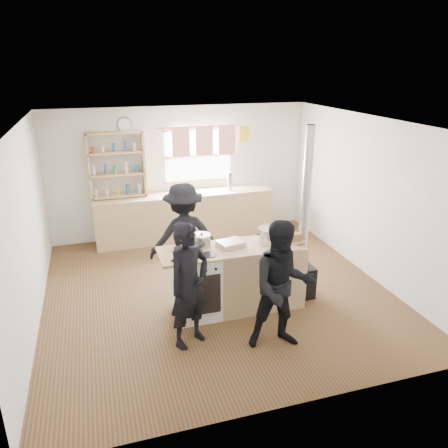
{
  "coord_description": "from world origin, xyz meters",
  "views": [
    {
      "loc": [
        -1.59,
        -5.64,
        3.26
      ],
      "look_at": [
        0.09,
        -0.1,
        1.1
      ],
      "focal_mm": 35.0,
      "sensor_mm": 36.0,
      "label": 1
    }
  ],
  "objects_px": {
    "person_near_right": "(282,286)",
    "stockpot_stove": "(202,240)",
    "thermos": "(230,182)",
    "skillet_greens": "(191,253)",
    "bread_board": "(293,238)",
    "flue_heater": "(302,255)",
    "stockpot_counter": "(270,235)",
    "person_far": "(184,236)",
    "cooking_island": "(237,278)",
    "person_near_left": "(189,285)",
    "roast_tray": "(231,243)"
  },
  "relations": [
    {
      "from": "roast_tray",
      "to": "flue_heater",
      "type": "distance_m",
      "value": 1.12
    },
    {
      "from": "roast_tray",
      "to": "flue_heater",
      "type": "xyz_separation_m",
      "value": [
        1.08,
        0.01,
        -0.32
      ]
    },
    {
      "from": "flue_heater",
      "to": "person_near_right",
      "type": "relative_size",
      "value": 1.56
    },
    {
      "from": "thermos",
      "to": "person_near_left",
      "type": "height_order",
      "value": "person_near_left"
    },
    {
      "from": "cooking_island",
      "to": "skillet_greens",
      "type": "height_order",
      "value": "skillet_greens"
    },
    {
      "from": "bread_board",
      "to": "person_near_right",
      "type": "distance_m",
      "value": 1.08
    },
    {
      "from": "person_near_left",
      "to": "person_far",
      "type": "bearing_deg",
      "value": 50.79
    },
    {
      "from": "stockpot_counter",
      "to": "person_near_right",
      "type": "distance_m",
      "value": 1.03
    },
    {
      "from": "stockpot_counter",
      "to": "flue_heater",
      "type": "distance_m",
      "value": 0.66
    },
    {
      "from": "bread_board",
      "to": "person_near_left",
      "type": "height_order",
      "value": "person_near_left"
    },
    {
      "from": "thermos",
      "to": "skillet_greens",
      "type": "relative_size",
      "value": 0.76
    },
    {
      "from": "stockpot_stove",
      "to": "person_near_left",
      "type": "distance_m",
      "value": 0.86
    },
    {
      "from": "thermos",
      "to": "person_near_right",
      "type": "height_order",
      "value": "person_near_right"
    },
    {
      "from": "person_near_left",
      "to": "person_near_right",
      "type": "bearing_deg",
      "value": -48.89
    },
    {
      "from": "cooking_island",
      "to": "roast_tray",
      "type": "distance_m",
      "value": 0.51
    },
    {
      "from": "cooking_island",
      "to": "person_far",
      "type": "bearing_deg",
      "value": 122.67
    },
    {
      "from": "flue_heater",
      "to": "person_far",
      "type": "distance_m",
      "value": 1.76
    },
    {
      "from": "person_near_right",
      "to": "stockpot_stove",
      "type": "bearing_deg",
      "value": 131.24
    },
    {
      "from": "stockpot_stove",
      "to": "bread_board",
      "type": "height_order",
      "value": "stockpot_stove"
    },
    {
      "from": "thermos",
      "to": "stockpot_counter",
      "type": "bearing_deg",
      "value": -96.25
    },
    {
      "from": "thermos",
      "to": "bread_board",
      "type": "bearing_deg",
      "value": -89.51
    },
    {
      "from": "roast_tray",
      "to": "flue_heater",
      "type": "bearing_deg",
      "value": 0.38
    },
    {
      "from": "stockpot_counter",
      "to": "bread_board",
      "type": "distance_m",
      "value": 0.34
    },
    {
      "from": "bread_board",
      "to": "flue_heater",
      "type": "relative_size",
      "value": 0.12
    },
    {
      "from": "stockpot_stove",
      "to": "person_near_right",
      "type": "distance_m",
      "value": 1.33
    },
    {
      "from": "flue_heater",
      "to": "person_near_right",
      "type": "bearing_deg",
      "value": -127.02
    },
    {
      "from": "roast_tray",
      "to": "thermos",
      "type": "bearing_deg",
      "value": 72.77
    },
    {
      "from": "thermos",
      "to": "stockpot_stove",
      "type": "relative_size",
      "value": 1.25
    },
    {
      "from": "stockpot_counter",
      "to": "person_near_left",
      "type": "distance_m",
      "value": 1.43
    },
    {
      "from": "cooking_island",
      "to": "flue_heater",
      "type": "xyz_separation_m",
      "value": [
        0.99,
        0.04,
        0.19
      ]
    },
    {
      "from": "person_near_right",
      "to": "bread_board",
      "type": "bearing_deg",
      "value": 68.02
    },
    {
      "from": "roast_tray",
      "to": "person_far",
      "type": "relative_size",
      "value": 0.24
    },
    {
      "from": "flue_heater",
      "to": "stockpot_counter",
      "type": "bearing_deg",
      "value": -176.19
    },
    {
      "from": "flue_heater",
      "to": "person_far",
      "type": "xyz_separation_m",
      "value": [
        -1.55,
        0.82,
        0.16
      ]
    },
    {
      "from": "person_near_right",
      "to": "person_far",
      "type": "distance_m",
      "value": 2.0
    },
    {
      "from": "thermos",
      "to": "flue_heater",
      "type": "distance_m",
      "value": 2.76
    },
    {
      "from": "bread_board",
      "to": "flue_heater",
      "type": "xyz_separation_m",
      "value": [
        0.21,
        0.11,
        -0.33
      ]
    },
    {
      "from": "roast_tray",
      "to": "person_near_left",
      "type": "relative_size",
      "value": 0.25
    },
    {
      "from": "roast_tray",
      "to": "flue_heater",
      "type": "relative_size",
      "value": 0.16
    },
    {
      "from": "skillet_greens",
      "to": "flue_heater",
      "type": "bearing_deg",
      "value": 4.52
    },
    {
      "from": "person_far",
      "to": "person_near_right",
      "type": "bearing_deg",
      "value": 107.68
    },
    {
      "from": "cooking_island",
      "to": "stockpot_counter",
      "type": "height_order",
      "value": "stockpot_counter"
    },
    {
      "from": "stockpot_stove",
      "to": "flue_heater",
      "type": "xyz_separation_m",
      "value": [
        1.45,
        -0.1,
        -0.36
      ]
    },
    {
      "from": "cooking_island",
      "to": "bread_board",
      "type": "relative_size",
      "value": 6.85
    },
    {
      "from": "stockpot_counter",
      "to": "person_far",
      "type": "distance_m",
      "value": 1.35
    },
    {
      "from": "thermos",
      "to": "person_near_left",
      "type": "xyz_separation_m",
      "value": [
        -1.57,
        -3.38,
        -0.27
      ]
    },
    {
      "from": "cooking_island",
      "to": "stockpot_stove",
      "type": "xyz_separation_m",
      "value": [
        -0.46,
        0.15,
        0.55
      ]
    },
    {
      "from": "person_near_right",
      "to": "cooking_island",
      "type": "bearing_deg",
      "value": 112.74
    },
    {
      "from": "thermos",
      "to": "skillet_greens",
      "type": "distance_m",
      "value": 3.19
    },
    {
      "from": "bread_board",
      "to": "person_far",
      "type": "relative_size",
      "value": 0.18
    }
  ]
}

